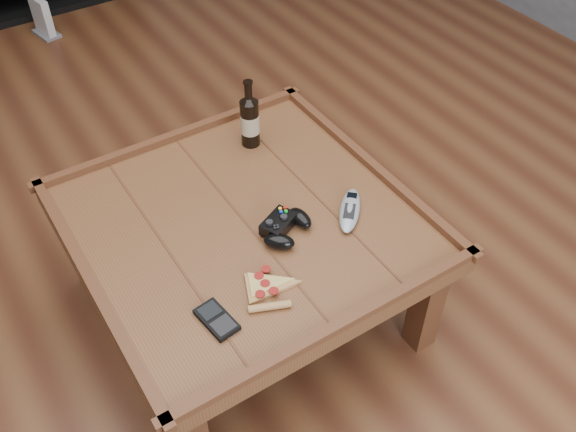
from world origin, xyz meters
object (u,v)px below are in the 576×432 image
smartphone (217,320)px  pizza_slice (266,288)px  coffee_table (245,234)px  remote_control (350,210)px  beer_bottle (250,119)px  game_console (42,19)px  game_controller (285,227)px

smartphone → pizza_slice: bearing=-0.5°
coffee_table → remote_control: bearing=-27.5°
beer_bottle → smartphone: 0.77m
smartphone → game_console: smartphone is taller
game_controller → pizza_slice: bearing=-160.6°
pizza_slice → game_console: pizza_slice is taller
smartphone → remote_control: 0.56m
remote_control → game_console: (-0.28, 2.48, -0.36)m
beer_bottle → smartphone: (-0.46, -0.61, -0.09)m
smartphone → game_console: bearing=76.7°
remote_control → game_console: size_ratio=0.85×
pizza_slice → remote_control: remote_control is taller
pizza_slice → remote_control: size_ratio=1.29×
game_controller → coffee_table: bearing=99.7°
coffee_table → game_console: (0.01, 2.33, -0.29)m
coffee_table → game_console: bearing=89.8°
pizza_slice → remote_control: bearing=40.0°
pizza_slice → game_console: (0.09, 2.60, -0.36)m
game_controller → smartphone: size_ratio=1.37×
pizza_slice → game_console: bearing=110.4°
remote_control → pizza_slice: bearing=-119.3°
smartphone → remote_control: remote_control is taller
beer_bottle → pizza_slice: (-0.30, -0.59, -0.09)m
game_controller → beer_bottle: bearing=48.2°
game_controller → smartphone: game_controller is taller
game_controller → pizza_slice: size_ratio=0.76×
pizza_slice → beer_bottle: bearing=85.8°
coffee_table → beer_bottle: (0.21, 0.32, 0.16)m
game_console → beer_bottle: bearing=-96.2°
smartphone → game_console: 2.65m
game_console → remote_control: bearing=-95.5°
game_controller → remote_control: (0.21, -0.04, -0.01)m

